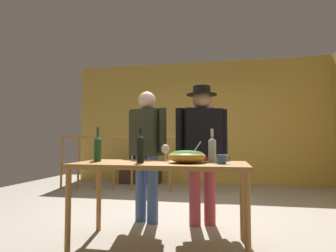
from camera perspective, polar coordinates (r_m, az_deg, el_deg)
The scene contains 16 objects.
ground_plane at distance 3.79m, azimuth 1.81°, elevation -17.69°, with size 7.90×7.90×0.00m, color #9E9384.
back_wall at distance 6.70m, azimuth 6.03°, elevation 0.79°, with size 5.89×0.10×2.82m, color gold.
framed_picture at distance 6.65m, azimuth 7.22°, elevation 2.44°, with size 0.43×0.03×0.35m, color #B14E99.
stair_railing at distance 5.51m, azimuth -3.01°, elevation -6.07°, with size 3.13×0.10×1.12m.
tv_console at distance 6.63m, azimuth -5.51°, elevation -9.54°, with size 0.90×0.40×0.42m, color #38281E.
flat_screen_tv at distance 6.56m, azimuth -5.57°, elevation -5.74°, with size 0.50×0.12×0.39m.
serving_table at distance 2.67m, azimuth -1.51°, elevation -8.88°, with size 1.59×0.70×0.76m.
salad_bowl at distance 2.62m, azimuth 3.79°, elevation -5.98°, with size 0.35×0.35×0.20m.
wine_glass at distance 2.93m, azimuth -0.51°, elevation -4.74°, with size 0.09×0.09×0.17m.
wine_bottle_green at distance 2.89m, azimuth -13.92°, elevation -4.28°, with size 0.07×0.07×0.34m.
wine_bottle_amber at distance 3.08m, azimuth -13.90°, elevation -4.38°, with size 0.07×0.07×0.30m.
wine_bottle_clear at distance 2.79m, azimuth 8.84°, elevation -4.49°, with size 0.08×0.08×0.32m.
wine_bottle_dark at distance 2.63m, azimuth -5.57°, elevation -4.43°, with size 0.07×0.07×0.32m.
mug_blue at distance 2.55m, azimuth 10.72°, elevation -6.57°, with size 0.12×0.08×0.08m.
person_standing_left at distance 3.44m, azimuth -4.27°, elevation -3.83°, with size 0.52×0.35×1.56m.
person_standing_right at distance 3.32m, azimuth 6.83°, elevation -3.14°, with size 0.58×0.38×1.60m.
Camera 1 is at (0.60, -3.62, 0.95)m, focal length 30.41 mm.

